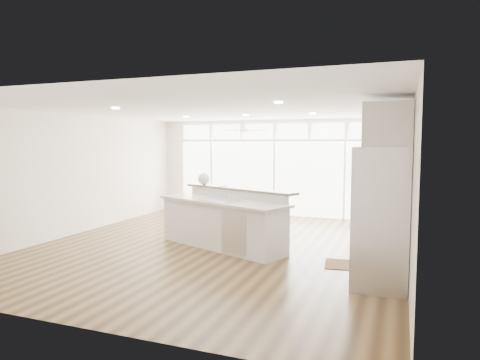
% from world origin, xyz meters
% --- Properties ---
extents(floor, '(7.00, 8.00, 0.02)m').
position_xyz_m(floor, '(0.00, 0.00, -0.01)').
color(floor, '#3F2913').
rests_on(floor, ground).
extents(ceiling, '(7.00, 8.00, 0.02)m').
position_xyz_m(ceiling, '(0.00, 0.00, 2.70)').
color(ceiling, white).
rests_on(ceiling, wall_back).
extents(wall_back, '(7.00, 0.04, 2.70)m').
position_xyz_m(wall_back, '(0.00, 4.00, 1.35)').
color(wall_back, silver).
rests_on(wall_back, floor).
extents(wall_front, '(7.00, 0.04, 2.70)m').
position_xyz_m(wall_front, '(0.00, -4.00, 1.35)').
color(wall_front, silver).
rests_on(wall_front, floor).
extents(wall_left, '(0.04, 8.00, 2.70)m').
position_xyz_m(wall_left, '(-3.50, 0.00, 1.35)').
color(wall_left, silver).
rests_on(wall_left, floor).
extents(wall_right, '(0.04, 8.00, 2.70)m').
position_xyz_m(wall_right, '(3.50, 0.00, 1.35)').
color(wall_right, silver).
rests_on(wall_right, floor).
extents(glass_wall, '(5.80, 0.06, 2.08)m').
position_xyz_m(glass_wall, '(0.00, 3.94, 1.05)').
color(glass_wall, white).
rests_on(glass_wall, wall_back).
extents(transom_row, '(5.90, 0.06, 0.40)m').
position_xyz_m(transom_row, '(0.00, 3.94, 2.38)').
color(transom_row, white).
rests_on(transom_row, wall_back).
extents(desk_window, '(0.04, 0.85, 0.85)m').
position_xyz_m(desk_window, '(3.46, 0.30, 1.55)').
color(desk_window, white).
rests_on(desk_window, wall_right).
extents(ceiling_fan, '(1.16, 1.16, 0.32)m').
position_xyz_m(ceiling_fan, '(-0.50, 2.80, 2.48)').
color(ceiling_fan, white).
rests_on(ceiling_fan, ceiling).
extents(recessed_lights, '(3.40, 3.00, 0.02)m').
position_xyz_m(recessed_lights, '(0.00, 0.20, 2.68)').
color(recessed_lights, white).
rests_on(recessed_lights, ceiling).
extents(oven_cabinet, '(0.64, 1.20, 2.50)m').
position_xyz_m(oven_cabinet, '(3.17, 1.80, 1.25)').
color(oven_cabinet, silver).
rests_on(oven_cabinet, floor).
extents(desk_nook, '(0.72, 1.30, 0.76)m').
position_xyz_m(desk_nook, '(3.13, 0.30, 0.38)').
color(desk_nook, silver).
rests_on(desk_nook, floor).
extents(upper_cabinets, '(0.64, 1.30, 0.64)m').
position_xyz_m(upper_cabinets, '(3.17, 0.30, 2.35)').
color(upper_cabinets, silver).
rests_on(upper_cabinets, wall_right).
extents(refrigerator, '(0.76, 0.90, 2.00)m').
position_xyz_m(refrigerator, '(3.11, -1.35, 1.00)').
color(refrigerator, silver).
rests_on(refrigerator, floor).
extents(fridge_cabinet, '(0.64, 0.90, 0.60)m').
position_xyz_m(fridge_cabinet, '(3.17, -1.35, 2.30)').
color(fridge_cabinet, silver).
rests_on(fridge_cabinet, wall_right).
extents(framed_photos, '(0.06, 0.22, 0.80)m').
position_xyz_m(framed_photos, '(3.46, 0.92, 1.40)').
color(framed_photos, black).
rests_on(framed_photos, wall_right).
extents(kitchen_island, '(3.09, 2.09, 1.15)m').
position_xyz_m(kitchen_island, '(0.09, -0.05, 0.57)').
color(kitchen_island, silver).
rests_on(kitchen_island, floor).
extents(rug, '(0.98, 0.77, 0.01)m').
position_xyz_m(rug, '(2.64, -0.42, 0.01)').
color(rug, '#3E2213').
rests_on(rug, floor).
extents(office_chair, '(0.70, 0.67, 1.11)m').
position_xyz_m(office_chair, '(2.95, -0.12, 0.55)').
color(office_chair, black).
rests_on(office_chair, floor).
extents(fishbowl, '(0.36, 0.36, 0.26)m').
position_xyz_m(fishbowl, '(-0.64, 0.68, 1.28)').
color(fishbowl, silver).
rests_on(fishbowl, kitchen_island).
extents(monitor, '(0.13, 0.51, 0.42)m').
position_xyz_m(monitor, '(3.05, 0.30, 0.97)').
color(monitor, black).
rests_on(monitor, desk_nook).
extents(keyboard, '(0.17, 0.36, 0.02)m').
position_xyz_m(keyboard, '(2.88, 0.30, 0.77)').
color(keyboard, silver).
rests_on(keyboard, desk_nook).
extents(potted_plant, '(0.27, 0.30, 0.22)m').
position_xyz_m(potted_plant, '(3.17, 1.80, 2.61)').
color(potted_plant, '#285123').
rests_on(potted_plant, oven_cabinet).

